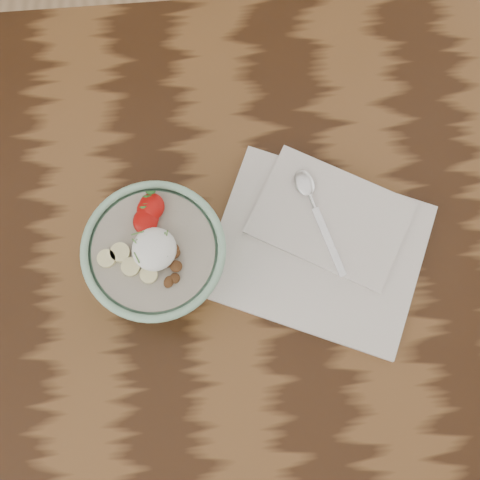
{
  "coord_description": "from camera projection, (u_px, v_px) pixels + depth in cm",
  "views": [
    {
      "loc": [
        10.51,
        -17.44,
        167.52
      ],
      "look_at": [
        12.1,
        2.75,
        86.02
      ],
      "focal_mm": 50.0,
      "sensor_mm": 36.0,
      "label": 1
    }
  ],
  "objects": [
    {
      "name": "table",
      "position": [
        163.0,
        295.0,
        1.03
      ],
      "size": [
        160.0,
        90.0,
        75.0
      ],
      "color": "black",
      "rests_on": "ground"
    },
    {
      "name": "breakfast_bowl",
      "position": [
        157.0,
        256.0,
        0.88
      ],
      "size": [
        18.59,
        18.59,
        12.68
      ],
      "rotation": [
        0.0,
        0.0,
        0.15
      ],
      "color": "#8CBC9D",
      "rests_on": "table"
    },
    {
      "name": "napkin",
      "position": [
        321.0,
        243.0,
        0.94
      ],
      "size": [
        35.5,
        32.64,
        1.76
      ],
      "rotation": [
        0.0,
        0.0,
        -0.41
      ],
      "color": "silver",
      "rests_on": "table"
    },
    {
      "name": "spoon",
      "position": [
        311.0,
        197.0,
        0.95
      ],
      "size": [
        6.42,
        16.41,
        0.87
      ],
      "rotation": [
        0.0,
        0.0,
        0.28
      ],
      "color": "silver",
      "rests_on": "napkin"
    }
  ]
}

